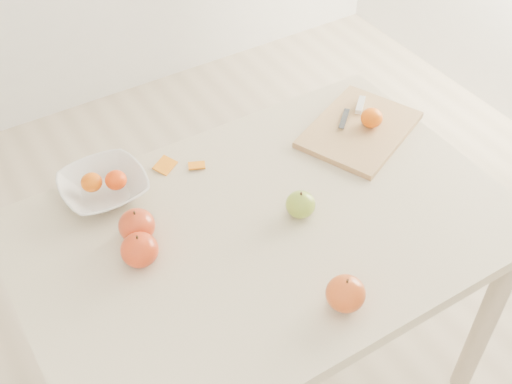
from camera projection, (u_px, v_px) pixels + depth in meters
ground at (264, 380)px, 2.10m from camera, size 3.50×3.50×0.00m
table at (266, 251)px, 1.64m from camera, size 1.20×0.80×0.75m
cutting_board at (360, 130)px, 1.82m from camera, size 0.40×0.36×0.02m
board_tangerine at (372, 118)px, 1.80m from camera, size 0.06×0.06×0.05m
fruit_bowl at (104, 187)px, 1.63m from camera, size 0.22×0.22×0.05m
bowl_tangerine_near at (92, 182)px, 1.61m from camera, size 0.05×0.05×0.05m
bowl_tangerine_far at (116, 180)px, 1.61m from camera, size 0.06×0.06×0.05m
orange_peel_a at (165, 167)px, 1.72m from camera, size 0.07×0.07×0.01m
orange_peel_b at (197, 166)px, 1.72m from camera, size 0.06×0.05×0.01m
paring_knife at (358, 107)px, 1.87m from camera, size 0.15×0.10×0.01m
apple_green at (300, 204)px, 1.58m from camera, size 0.07×0.07×0.07m
apple_red_c at (346, 294)px, 1.37m from camera, size 0.09×0.09×0.08m
apple_red_b at (140, 250)px, 1.46m from camera, size 0.09×0.09×0.08m
apple_red_a at (137, 225)px, 1.52m from camera, size 0.09×0.09×0.08m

